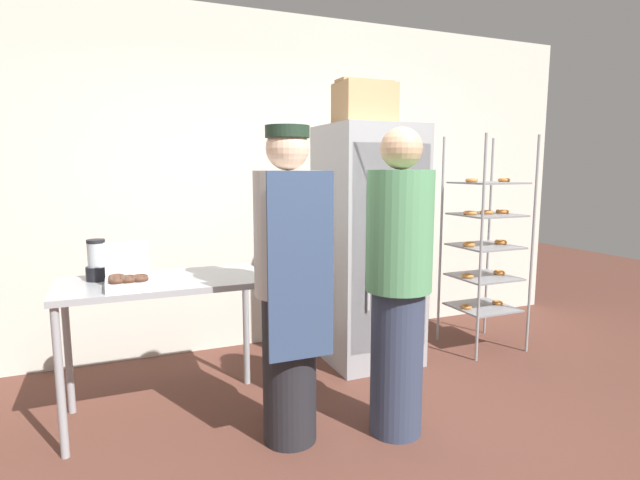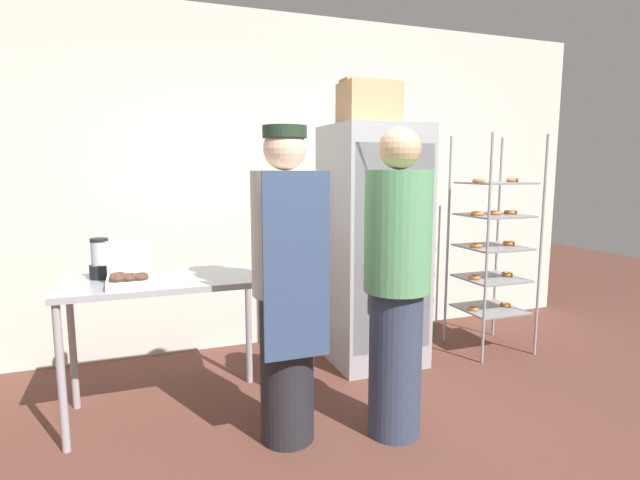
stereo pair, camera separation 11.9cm
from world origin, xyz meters
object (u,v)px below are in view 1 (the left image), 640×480
(donut_box, at_px, (128,280))
(blender_pitcher, at_px, (97,262))
(baking_rack, at_px, (485,244))
(person_customer, at_px, (398,282))
(refrigerator, at_px, (368,245))
(cardboard_storage_box, at_px, (365,103))
(person_baker, at_px, (289,283))

(donut_box, height_order, blender_pitcher, donut_box)
(baking_rack, height_order, blender_pitcher, baking_rack)
(person_customer, bearing_deg, blender_pitcher, 151.81)
(refrigerator, distance_m, baking_rack, 1.05)
(refrigerator, height_order, blender_pitcher, refrigerator)
(baking_rack, bearing_deg, cardboard_storage_box, 175.02)
(baking_rack, height_order, person_customer, baking_rack)
(cardboard_storage_box, bearing_deg, person_baker, -135.72)
(blender_pitcher, bearing_deg, person_baker, -35.47)
(baking_rack, distance_m, cardboard_storage_box, 1.58)
(refrigerator, bearing_deg, person_customer, -109.60)
(donut_box, relative_size, blender_pitcher, 1.02)
(refrigerator, xyz_separation_m, cardboard_storage_box, (-0.07, -0.04, 1.08))
(refrigerator, xyz_separation_m, donut_box, (-1.79, -0.55, -0.01))
(donut_box, xyz_separation_m, person_customer, (1.40, -0.54, -0.02))
(baking_rack, bearing_deg, donut_box, -171.82)
(blender_pitcher, xyz_separation_m, cardboard_storage_box, (1.88, 0.20, 1.03))
(donut_box, relative_size, person_customer, 0.14)
(blender_pitcher, xyz_separation_m, person_baker, (0.96, -0.69, -0.06))
(cardboard_storage_box, height_order, person_baker, cardboard_storage_box)
(refrigerator, relative_size, baking_rack, 1.03)
(baking_rack, height_order, donut_box, baking_rack)
(donut_box, distance_m, blender_pitcher, 0.34)
(donut_box, relative_size, person_baker, 0.14)
(donut_box, bearing_deg, blender_pitcher, 118.18)
(blender_pitcher, height_order, person_customer, person_customer)
(refrigerator, distance_m, cardboard_storage_box, 1.08)
(refrigerator, xyz_separation_m, person_baker, (-0.98, -0.93, -0.02))
(blender_pitcher, bearing_deg, donut_box, -61.82)
(refrigerator, height_order, person_baker, refrigerator)
(blender_pitcher, distance_m, person_baker, 1.19)
(donut_box, bearing_deg, person_baker, -25.78)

